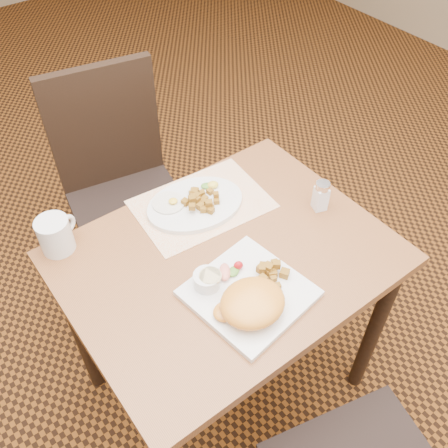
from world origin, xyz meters
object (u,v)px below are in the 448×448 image
chair_far (121,180)px  plate_oval (195,204)px  plate_square (249,293)px  coffee_mug (56,235)px  table (227,279)px  salt_shaker (321,195)px

chair_far → plate_oval: (0.03, -0.48, 0.22)m
plate_square → plate_oval: size_ratio=0.92×
plate_oval → coffee_mug: 0.42m
chair_far → coffee_mug: size_ratio=8.05×
chair_far → table: bearing=100.1°
plate_oval → table: bearing=-100.3°
plate_oval → salt_shaker: salt_shaker is taller
table → coffee_mug: bearing=139.6°
salt_shaker → chair_far: bearing=115.0°
chair_far → plate_oval: 0.53m
chair_far → plate_oval: chair_far is taller
salt_shaker → plate_oval: bearing=142.5°
chair_far → plate_oval: size_ratio=3.19×
chair_far → plate_square: 0.87m
table → chair_far: (0.01, 0.70, -0.10)m
table → plate_square: bearing=-105.1°
table → chair_far: 0.71m
plate_square → plate_oval: 0.37m
table → plate_oval: bearing=79.7°
chair_far → salt_shaker: 0.83m
table → salt_shaker: (0.34, -0.02, 0.16)m
table → coffee_mug: 0.51m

